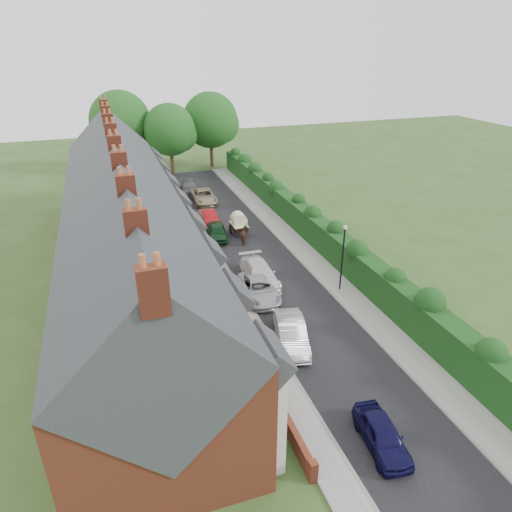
{
  "coord_description": "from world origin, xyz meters",
  "views": [
    {
      "loc": [
        -11.84,
        -21.79,
        16.93
      ],
      "look_at": [
        -2.05,
        7.2,
        2.2
      ],
      "focal_mm": 32.0,
      "sensor_mm": 36.0,
      "label": 1
    }
  ],
  "objects_px": {
    "car_silver_b": "(259,289)",
    "car_green": "(217,232)",
    "car_red": "(209,217)",
    "car_grey": "(189,187)",
    "horse_cart": "(239,222)",
    "horse": "(245,235)",
    "car_navy": "(382,435)",
    "car_silver_a": "(291,333)",
    "lamppost": "(343,250)",
    "car_beige": "(204,196)",
    "car_white": "(259,274)"
  },
  "relations": [
    {
      "from": "car_white",
      "to": "car_red",
      "type": "relative_size",
      "value": 1.34
    },
    {
      "from": "car_grey",
      "to": "horse",
      "type": "relative_size",
      "value": 2.8
    },
    {
      "from": "car_green",
      "to": "car_silver_a",
      "type": "bearing_deg",
      "value": -80.23
    },
    {
      "from": "lamppost",
      "to": "car_navy",
      "type": "bearing_deg",
      "value": -110.57
    },
    {
      "from": "car_white",
      "to": "horse",
      "type": "relative_size",
      "value": 3.05
    },
    {
      "from": "car_navy",
      "to": "car_grey",
      "type": "height_order",
      "value": "car_grey"
    },
    {
      "from": "car_red",
      "to": "car_grey",
      "type": "xyz_separation_m",
      "value": [
        0.13,
        10.71,
        0.05
      ]
    },
    {
      "from": "car_silver_b",
      "to": "car_grey",
      "type": "xyz_separation_m",
      "value": [
        0.09,
        25.92,
        0.02
      ]
    },
    {
      "from": "car_navy",
      "to": "horse_cart",
      "type": "height_order",
      "value": "horse_cart"
    },
    {
      "from": "lamppost",
      "to": "horse",
      "type": "relative_size",
      "value": 2.96
    },
    {
      "from": "car_red",
      "to": "horse",
      "type": "xyz_separation_m",
      "value": [
        1.96,
        -5.75,
        0.08
      ]
    },
    {
      "from": "car_silver_b",
      "to": "car_beige",
      "type": "height_order",
      "value": "car_beige"
    },
    {
      "from": "car_silver_a",
      "to": "car_grey",
      "type": "relative_size",
      "value": 0.97
    },
    {
      "from": "car_grey",
      "to": "horse_cart",
      "type": "height_order",
      "value": "horse_cart"
    },
    {
      "from": "car_silver_b",
      "to": "car_silver_a",
      "type": "bearing_deg",
      "value": -86.5
    },
    {
      "from": "car_navy",
      "to": "car_silver_b",
      "type": "distance_m",
      "value": 14.35
    },
    {
      "from": "car_green",
      "to": "car_beige",
      "type": "height_order",
      "value": "car_beige"
    },
    {
      "from": "car_beige",
      "to": "car_navy",
      "type": "bearing_deg",
      "value": -87.81
    },
    {
      "from": "lamppost",
      "to": "car_silver_b",
      "type": "height_order",
      "value": "lamppost"
    },
    {
      "from": "horse",
      "to": "car_silver_a",
      "type": "bearing_deg",
      "value": 95.08
    },
    {
      "from": "car_navy",
      "to": "car_red",
      "type": "height_order",
      "value": "car_navy"
    },
    {
      "from": "car_white",
      "to": "car_silver_b",
      "type": "bearing_deg",
      "value": -108.36
    },
    {
      "from": "horse_cart",
      "to": "car_beige",
      "type": "bearing_deg",
      "value": 95.59
    },
    {
      "from": "car_silver_b",
      "to": "horse",
      "type": "xyz_separation_m",
      "value": [
        1.92,
        9.46,
        0.05
      ]
    },
    {
      "from": "car_green",
      "to": "car_silver_b",
      "type": "bearing_deg",
      "value": -79.93
    },
    {
      "from": "car_grey",
      "to": "horse",
      "type": "bearing_deg",
      "value": -76.78
    },
    {
      "from": "car_white",
      "to": "car_navy",
      "type": "bearing_deg",
      "value": -87.51
    },
    {
      "from": "horse_cart",
      "to": "car_navy",
      "type": "bearing_deg",
      "value": -92.11
    },
    {
      "from": "car_navy",
      "to": "horse_cart",
      "type": "relative_size",
      "value": 1.24
    },
    {
      "from": "car_white",
      "to": "horse",
      "type": "bearing_deg",
      "value": 82.53
    },
    {
      "from": "horse_cart",
      "to": "horse",
      "type": "bearing_deg",
      "value": -90.0
    },
    {
      "from": "car_white",
      "to": "car_red",
      "type": "distance_m",
      "value": 13.24
    },
    {
      "from": "car_navy",
      "to": "car_silver_b",
      "type": "height_order",
      "value": "car_silver_b"
    },
    {
      "from": "lamppost",
      "to": "car_silver_a",
      "type": "bearing_deg",
      "value": -140.43
    },
    {
      "from": "car_silver_b",
      "to": "car_white",
      "type": "xyz_separation_m",
      "value": [
        0.73,
        2.0,
        0.08
      ]
    },
    {
      "from": "car_red",
      "to": "car_green",
      "type": "bearing_deg",
      "value": -92.32
    },
    {
      "from": "car_grey",
      "to": "horse_cart",
      "type": "bearing_deg",
      "value": -75.97
    },
    {
      "from": "car_red",
      "to": "horse_cart",
      "type": "xyz_separation_m",
      "value": [
        1.96,
        -3.87,
        0.64
      ]
    },
    {
      "from": "car_green",
      "to": "horse",
      "type": "height_order",
      "value": "horse"
    },
    {
      "from": "car_green",
      "to": "car_red",
      "type": "relative_size",
      "value": 1.03
    },
    {
      "from": "car_silver_b",
      "to": "car_red",
      "type": "relative_size",
      "value": 1.24
    },
    {
      "from": "car_silver_a",
      "to": "horse_cart",
      "type": "bearing_deg",
      "value": 97.32
    },
    {
      "from": "car_green",
      "to": "car_beige",
      "type": "relative_size",
      "value": 0.79
    },
    {
      "from": "lamppost",
      "to": "horse_cart",
      "type": "relative_size",
      "value": 1.65
    },
    {
      "from": "lamppost",
      "to": "car_silver_a",
      "type": "xyz_separation_m",
      "value": [
        -5.94,
        -4.91,
        -2.52
      ]
    },
    {
      "from": "car_silver_a",
      "to": "car_beige",
      "type": "xyz_separation_m",
      "value": [
        0.87,
        27.64,
        -0.06
      ]
    },
    {
      "from": "car_silver_b",
      "to": "car_green",
      "type": "distance_m",
      "value": 11.2
    },
    {
      "from": "car_silver_b",
      "to": "car_white",
      "type": "relative_size",
      "value": 0.93
    },
    {
      "from": "lamppost",
      "to": "car_white",
      "type": "distance_m",
      "value": 6.55
    },
    {
      "from": "car_grey",
      "to": "horse",
      "type": "height_order",
      "value": "horse"
    }
  ]
}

